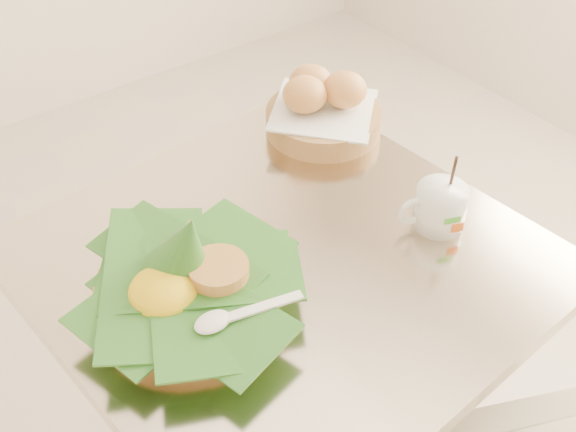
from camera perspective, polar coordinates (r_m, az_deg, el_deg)
cafe_table at (r=1.26m, az=-0.20°, el=-10.39°), size 0.76×0.76×0.75m
rice_basket at (r=1.01m, az=-8.05°, el=-5.10°), size 0.32×0.32×0.16m
bread_basket at (r=1.35m, az=2.72°, el=8.52°), size 0.26×0.26×0.11m
coffee_mug at (r=1.15m, az=11.87°, el=0.77°), size 0.11×0.09×0.14m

